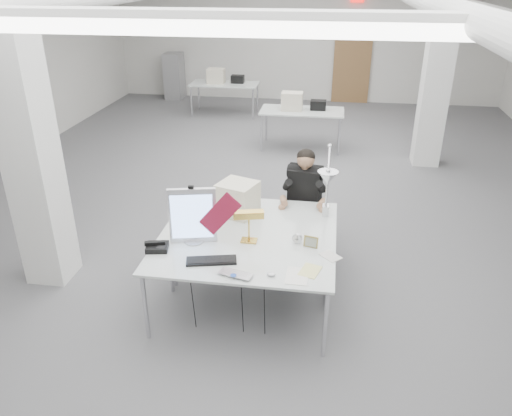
{
  "coord_description": "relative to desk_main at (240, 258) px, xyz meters",
  "views": [
    {
      "loc": [
        0.77,
        -6.5,
        3.24
      ],
      "look_at": [
        0.08,
        -2.0,
        1.04
      ],
      "focal_mm": 35.0,
      "sensor_mm": 36.0,
      "label": 1
    }
  ],
  "objects": [
    {
      "name": "pennant",
      "position": [
        -0.23,
        0.19,
        0.36
      ],
      "size": [
        0.45,
        0.07,
        0.48
      ],
      "primitive_type": "cube",
      "rotation": [
        0.0,
        -0.87,
        -0.13
      ],
      "color": "maroon",
      "rests_on": "monitor"
    },
    {
      "name": "filing_cabinet",
      "position": [
        -3.5,
        9.15,
        -0.14
      ],
      "size": [
        0.45,
        0.55,
        1.2
      ],
      "primitive_type": "cube",
      "color": "gray",
      "rests_on": "room_shell"
    },
    {
      "name": "desk_second",
      "position": [
        0.0,
        0.9,
        0.0
      ],
      "size": [
        1.8,
        0.9,
        0.02
      ],
      "primitive_type": "cube",
      "color": "silver",
      "rests_on": "room_shell"
    },
    {
      "name": "paper_stack_b",
      "position": [
        0.67,
        -0.14,
        0.02
      ],
      "size": [
        0.22,
        0.27,
        0.01
      ],
      "primitive_type": "cube",
      "rotation": [
        0.0,
        0.0,
        -0.29
      ],
      "color": "#EAE78C",
      "rests_on": "desk_main"
    },
    {
      "name": "paper_stack_c",
      "position": [
        0.85,
        0.14,
        0.02
      ],
      "size": [
        0.24,
        0.24,
        0.01
      ],
      "primitive_type": "cube",
      "rotation": [
        0.0,
        0.0,
        -0.79
      ],
      "color": "silver",
      "rests_on": "desk_main"
    },
    {
      "name": "beige_monitor",
      "position": [
        -0.19,
        0.91,
        0.2
      ],
      "size": [
        0.49,
        0.48,
        0.37
      ],
      "primitive_type": "cube",
      "rotation": [
        0.0,
        0.0,
        -0.34
      ],
      "color": "beige",
      "rests_on": "desk_second"
    },
    {
      "name": "seated_person",
      "position": [
        0.51,
        1.51,
        0.16
      ],
      "size": [
        0.62,
        0.73,
        0.98
      ],
      "primitive_type": null,
      "rotation": [
        0.0,
        0.0,
        -0.16
      ],
      "color": "black",
      "rests_on": "office_chair"
    },
    {
      "name": "mouse",
      "position": [
        0.33,
        -0.28,
        0.03
      ],
      "size": [
        0.1,
        0.08,
        0.03
      ],
      "primitive_type": "ellipsoid",
      "rotation": [
        0.0,
        0.0,
        0.34
      ],
      "color": "silver",
      "rests_on": "desk_main"
    },
    {
      "name": "bg_desk_b",
      "position": [
        -1.8,
        7.7,
        0.0
      ],
      "size": [
        1.6,
        0.8,
        0.02
      ],
      "primitive_type": "cube",
      "color": "silver",
      "rests_on": "room_shell"
    },
    {
      "name": "room_shell",
      "position": [
        0.04,
        2.63,
        0.95
      ],
      "size": [
        10.04,
        14.04,
        3.24
      ],
      "color": "#545457",
      "rests_on": "ground"
    },
    {
      "name": "picture_frame_left",
      "position": [
        -0.72,
        0.29,
        0.06
      ],
      "size": [
        0.13,
        0.07,
        0.1
      ],
      "primitive_type": "cube",
      "rotation": [
        -0.21,
        0.0,
        0.32
      ],
      "color": "#9F7344",
      "rests_on": "desk_main"
    },
    {
      "name": "desk_main",
      "position": [
        0.0,
        0.0,
        0.0
      ],
      "size": [
        1.8,
        0.9,
        0.02
      ],
      "primitive_type": "cube",
      "color": "silver",
      "rests_on": "room_shell"
    },
    {
      "name": "desk_clock",
      "position": [
        0.51,
        0.35,
        0.06
      ],
      "size": [
        0.11,
        0.06,
        0.1
      ],
      "primitive_type": "cylinder",
      "rotation": [
        1.57,
        0.0,
        -0.34
      ],
      "color": "silver",
      "rests_on": "desk_main"
    },
    {
      "name": "laptop",
      "position": [
        0.01,
        -0.36,
        0.02
      ],
      "size": [
        0.35,
        0.27,
        0.02
      ],
      "primitive_type": "imported",
      "rotation": [
        0.0,
        0.0,
        -0.26
      ],
      "color": "#B8B9BD",
      "rests_on": "desk_main"
    },
    {
      "name": "monitor",
      "position": [
        -0.51,
        0.22,
        0.3
      ],
      "size": [
        0.47,
        0.15,
        0.58
      ],
      "primitive_type": "cube",
      "rotation": [
        0.0,
        0.0,
        0.23
      ],
      "color": "silver",
      "rests_on": "desk_main"
    },
    {
      "name": "bg_desk_a",
      "position": [
        0.2,
        5.5,
        0.0
      ],
      "size": [
        1.6,
        0.8,
        0.02
      ],
      "primitive_type": "cube",
      "color": "silver",
      "rests_on": "room_shell"
    },
    {
      "name": "desk_phone",
      "position": [
        -0.82,
        0.01,
        0.04
      ],
      "size": [
        0.24,
        0.22,
        0.05
      ],
      "primitive_type": "cube",
      "rotation": [
        0.0,
        0.0,
        0.19
      ],
      "color": "black",
      "rests_on": "desk_main"
    },
    {
      "name": "office_chair",
      "position": [
        0.51,
        1.56,
        -0.22
      ],
      "size": [
        0.59,
        0.59,
        1.05
      ],
      "primitive_type": null,
      "rotation": [
        0.0,
        0.0,
        -0.16
      ],
      "color": "black",
      "rests_on": "room_shell"
    },
    {
      "name": "paper_stack_a",
      "position": [
        0.56,
        -0.24,
        0.02
      ],
      "size": [
        0.2,
        0.29,
        0.01
      ],
      "primitive_type": "cube",
      "rotation": [
        0.0,
        0.0,
        -0.02
      ],
      "color": "white",
      "rests_on": "desk_main"
    },
    {
      "name": "architect_lamp",
      "position": [
        0.78,
        0.78,
        0.45
      ],
      "size": [
        0.44,
        0.72,
        0.88
      ],
      "primitive_type": null,
      "rotation": [
        0.0,
        0.0,
        0.33
      ],
      "color": "#B0B0B4",
      "rests_on": "desk_second"
    },
    {
      "name": "picture_frame_right",
      "position": [
        0.65,
        0.3,
        0.07
      ],
      "size": [
        0.15,
        0.07,
        0.11
      ],
      "primitive_type": "cube",
      "rotation": [
        -0.21,
        0.0,
        -0.23
      ],
      "color": "#A18C45",
      "rests_on": "desk_main"
    },
    {
      "name": "keyboard",
      "position": [
        -0.25,
        -0.12,
        0.02
      ],
      "size": [
        0.49,
        0.26,
        0.02
      ],
      "primitive_type": "cube",
      "rotation": [
        0.0,
        0.0,
        0.23
      ],
      "color": "black",
      "rests_on": "desk_main"
    },
    {
      "name": "bankers_lamp",
      "position": [
        0.03,
        0.31,
        0.17
      ],
      "size": [
        0.29,
        0.17,
        0.31
      ],
      "primitive_type": null,
      "rotation": [
        0.0,
        0.0,
        0.24
      ],
      "color": "#B59638",
      "rests_on": "desk_main"
    }
  ]
}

